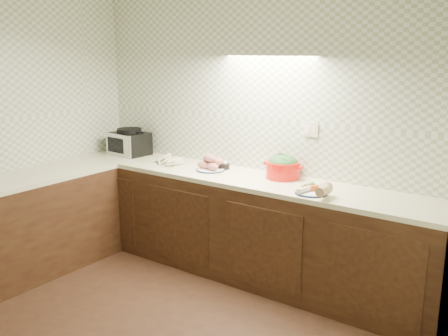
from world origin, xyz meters
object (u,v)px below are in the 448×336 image
Objects in this scene: parsnip_pile at (161,161)px; onion_bowl at (222,165)px; toaster_oven at (129,142)px; sweet_potato_plate at (211,165)px; veg_plate at (318,189)px; dutch_oven at (283,167)px.

parsnip_pile is 2.74× the size of onion_bowl.
onion_bowl is (1.17, 0.04, -0.09)m from toaster_oven.
sweet_potato_plate is (0.56, 0.06, 0.03)m from parsnip_pile.
veg_plate is (1.09, -0.27, 0.00)m from onion_bowl.
dutch_oven is (0.67, 0.14, 0.04)m from sweet_potato_plate.
dutch_oven reaches higher than sweet_potato_plate.
toaster_oven reaches higher than sweet_potato_plate.
parsnip_pile is 0.56m from sweet_potato_plate.
dutch_oven is 1.13× the size of veg_plate.
toaster_oven is 0.59m from parsnip_pile.
toaster_oven is 3.05× the size of onion_bowl.
toaster_oven is 1.13m from sweet_potato_plate.
sweet_potato_plate is at bearing -169.54° from dutch_oven.
veg_plate is at bearing -1.23° from toaster_oven.
toaster_oven is 2.27m from veg_plate.
toaster_oven is at bearing 167.13° from parsnip_pile.
dutch_oven is at bearing 147.82° from veg_plate.
onion_bowl is at bearing -178.95° from dutch_oven.
onion_bowl is at bearing 166.16° from veg_plate.
dutch_oven is at bearing 11.45° from sweet_potato_plate.
veg_plate is at bearing -13.84° from onion_bowl.
parsnip_pile is at bearing 176.71° from veg_plate.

